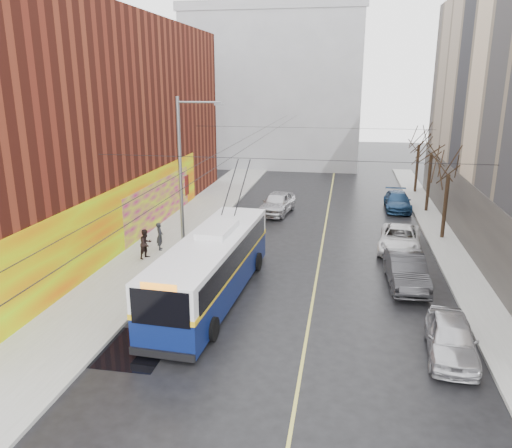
{
  "coord_description": "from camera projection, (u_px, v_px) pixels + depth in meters",
  "views": [
    {
      "loc": [
        2.68,
        -16.12,
        9.76
      ],
      "look_at": [
        -1.58,
        7.46,
        2.89
      ],
      "focal_mm": 35.0,
      "sensor_mm": 36.0,
      "label": 1
    }
  ],
  "objects": [
    {
      "name": "pedestrian_a",
      "position": [
        160.0,
        236.0,
        29.34
      ],
      "size": [
        0.57,
        0.7,
        1.66
      ],
      "primitive_type": "imported",
      "rotation": [
        0.0,
        0.0,
        1.89
      ],
      "color": "black",
      "rests_on": "sidewalk_left"
    },
    {
      "name": "parked_car_a",
      "position": [
        451.0,
        338.0,
        18.24
      ],
      "size": [
        2.03,
        4.38,
        1.45
      ],
      "primitive_type": "imported",
      "rotation": [
        0.0,
        0.0,
        -0.08
      ],
      "color": "#B6B6BB",
      "rests_on": "ground"
    },
    {
      "name": "parked_car_b",
      "position": [
        406.0,
        270.0,
        24.55
      ],
      "size": [
        1.93,
        4.92,
        1.6
      ],
      "primitive_type": "imported",
      "rotation": [
        0.0,
        0.0,
        0.05
      ],
      "color": "#2A2A2D",
      "rests_on": "ground"
    },
    {
      "name": "pigeons_flying",
      "position": [
        254.0,
        139.0,
        26.41
      ],
      "size": [
        3.68,
        4.6,
        0.55
      ],
      "color": "slate"
    },
    {
      "name": "tree_mid",
      "position": [
        432.0,
        144.0,
        37.17
      ],
      "size": [
        3.2,
        3.2,
        6.68
      ],
      "color": "black",
      "rests_on": "ground"
    },
    {
      "name": "parked_car_c",
      "position": [
        400.0,
        239.0,
        29.72
      ],
      "size": [
        3.0,
        5.38,
        1.42
      ],
      "primitive_type": "imported",
      "rotation": [
        0.0,
        0.0,
        -0.13
      ],
      "color": "silver",
      "rests_on": "ground"
    },
    {
      "name": "building_far",
      "position": [
        275.0,
        88.0,
        59.5
      ],
      "size": [
        20.5,
        12.1,
        18.0
      ],
      "color": "gray",
      "rests_on": "ground"
    },
    {
      "name": "sidewalk_right",
      "position": [
        454.0,
        259.0,
        28.19
      ],
      "size": [
        2.0,
        60.0,
        0.15
      ],
      "primitive_type": "cube",
      "color": "gray",
      "rests_on": "ground"
    },
    {
      "name": "trolleybus",
      "position": [
        212.0,
        266.0,
        23.0
      ],
      "size": [
        3.26,
        12.01,
        5.64
      ],
      "rotation": [
        0.0,
        0.0,
        -0.05
      ],
      "color": "#091546",
      "rests_on": "ground"
    },
    {
      "name": "pedestrian_b",
      "position": [
        146.0,
        244.0,
        27.93
      ],
      "size": [
        0.91,
        1.0,
        1.69
      ],
      "primitive_type": "imported",
      "rotation": [
        0.0,
        0.0,
        1.17
      ],
      "color": "black",
      "rests_on": "sidewalk_left"
    },
    {
      "name": "sidewalk_left",
      "position": [
        168.0,
        243.0,
        31.1
      ],
      "size": [
        4.0,
        60.0,
        0.15
      ],
      "primitive_type": "cube",
      "color": "gray",
      "rests_on": "ground"
    },
    {
      "name": "building_left",
      "position": [
        56.0,
        125.0,
        32.44
      ],
      "size": [
        12.11,
        36.0,
        14.0
      ],
      "color": "#511910",
      "rests_on": "ground"
    },
    {
      "name": "puddle",
      "position": [
        132.0,
        349.0,
        18.88
      ],
      "size": [
        2.71,
        3.07,
        0.01
      ],
      "primitive_type": "cube",
      "color": "black",
      "rests_on": "ground"
    },
    {
      "name": "lane_line",
      "position": [
        322.0,
        242.0,
        31.39
      ],
      "size": [
        0.12,
        50.0,
        0.01
      ],
      "primitive_type": "cube",
      "color": "#BFB74C",
      "rests_on": "ground"
    },
    {
      "name": "streetlight_pole",
      "position": [
        183.0,
        174.0,
        27.57
      ],
      "size": [
        2.65,
        0.6,
        9.0
      ],
      "color": "slate",
      "rests_on": "ground"
    },
    {
      "name": "ground",
      "position": [
        262.0,
        356.0,
        18.4
      ],
      "size": [
        140.0,
        140.0,
        0.0
      ],
      "primitive_type": "plane",
      "color": "black",
      "rests_on": "ground"
    },
    {
      "name": "following_car",
      "position": [
        277.0,
        203.0,
        38.02
      ],
      "size": [
        2.68,
        5.11,
        1.66
      ],
      "primitive_type": "imported",
      "rotation": [
        0.0,
        0.0,
        -0.15
      ],
      "color": "#B2B1B6",
      "rests_on": "ground"
    },
    {
      "name": "parked_car_d",
      "position": [
        397.0,
        201.0,
        39.19
      ],
      "size": [
        1.96,
        4.77,
        1.38
      ],
      "primitive_type": "imported",
      "rotation": [
        0.0,
        0.0,
        -0.0
      ],
      "color": "navy",
      "rests_on": "ground"
    },
    {
      "name": "tree_far",
      "position": [
        420.0,
        136.0,
        43.82
      ],
      "size": [
        3.2,
        3.2,
        6.57
      ],
      "color": "black",
      "rests_on": "ground"
    },
    {
      "name": "catenary_wires",
      "position": [
        262.0,
        140.0,
        31.08
      ],
      "size": [
        18.0,
        60.0,
        0.22
      ],
      "color": "black"
    },
    {
      "name": "tree_near",
      "position": [
        450.0,
        162.0,
        30.62
      ],
      "size": [
        3.2,
        3.2,
        6.4
      ],
      "color": "black",
      "rests_on": "ground"
    }
  ]
}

